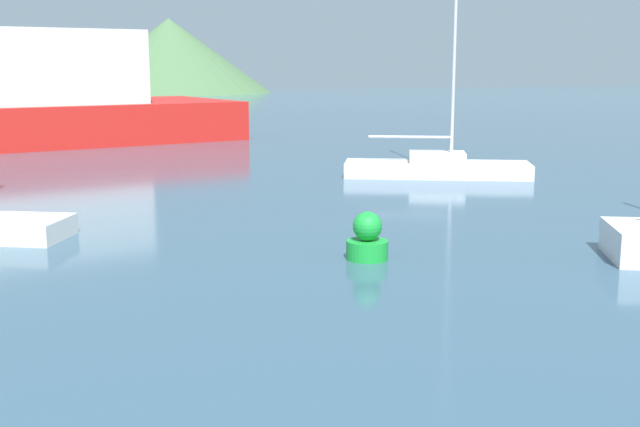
% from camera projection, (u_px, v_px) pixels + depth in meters
% --- Properties ---
extents(sailboat_outer, '(6.79, 4.52, 11.28)m').
position_uv_depth(sailboat_outer, '(437.00, 165.00, 28.83)').
color(sailboat_outer, silver).
rests_on(sailboat_outer, ground_plane).
extents(buoy_marker, '(0.88, 0.88, 1.01)m').
position_uv_depth(buoy_marker, '(367.00, 240.00, 16.68)').
color(buoy_marker, green).
rests_on(buoy_marker, ground_plane).
extents(hill_central, '(27.76, 27.76, 10.07)m').
position_uv_depth(hill_central, '(170.00, 56.00, 110.18)').
color(hill_central, '#476B42').
rests_on(hill_central, ground_plane).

